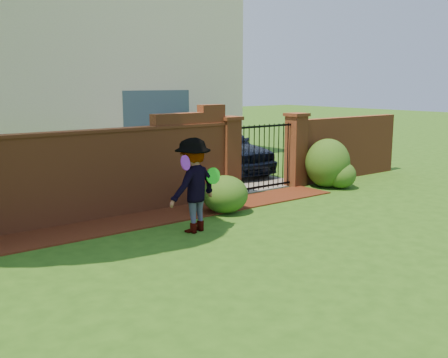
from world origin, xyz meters
TOP-DOWN VIEW (x-y plane):
  - ground at (0.00, 0.00)m, footprint 80.00×80.00m
  - mulch_bed at (-0.95, 3.34)m, footprint 11.10×1.08m
  - brick_wall at (-2.01, 4.00)m, footprint 8.70×0.31m
  - brick_wall_return at (6.60, 4.00)m, footprint 4.00×0.25m
  - pillar_left at (2.40, 4.00)m, footprint 0.50×0.50m
  - pillar_right at (4.60, 4.00)m, footprint 0.50×0.50m
  - iron_gate at (3.50, 4.00)m, footprint 1.78×0.03m
  - driveway at (3.50, 8.00)m, footprint 3.20×8.00m
  - house at (1.00, 12.00)m, footprint 12.40×6.40m
  - car at (4.29, 6.78)m, footprint 2.16×4.54m
  - shrub_left at (1.39, 2.86)m, footprint 0.95×0.95m
  - shrub_middle at (5.12, 3.37)m, footprint 1.13×1.13m
  - shrub_right at (5.26, 3.06)m, footprint 0.77×0.77m
  - man at (0.11, 2.09)m, footprint 1.21×0.88m
  - frisbee_purple at (-0.26, 1.82)m, footprint 0.27×0.18m
  - frisbee_green at (0.50, 2.07)m, footprint 0.30×0.07m

SIDE VIEW (x-z plane):
  - ground at x=0.00m, z-range -0.01..0.00m
  - driveway at x=3.50m, z-range 0.00..0.01m
  - mulch_bed at x=-0.95m, z-range 0.00..0.03m
  - shrub_right at x=5.26m, z-range 0.00..0.69m
  - shrub_left at x=1.39m, z-range 0.00..0.78m
  - shrub_middle at x=5.12m, z-range 0.00..1.25m
  - car at x=4.29m, z-range 0.00..1.50m
  - man at x=0.11m, z-range 0.00..1.69m
  - brick_wall_return at x=6.60m, z-range 0.00..1.70m
  - iron_gate at x=3.50m, z-range 0.05..1.65m
  - brick_wall at x=-2.01m, z-range -0.15..2.01m
  - pillar_left at x=2.40m, z-range 0.02..1.90m
  - pillar_right at x=4.60m, z-range 0.02..1.90m
  - frisbee_green at x=0.50m, z-range 0.83..1.13m
  - frisbee_purple at x=-0.26m, z-range 1.19..1.45m
  - house at x=1.00m, z-range 0.01..6.31m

